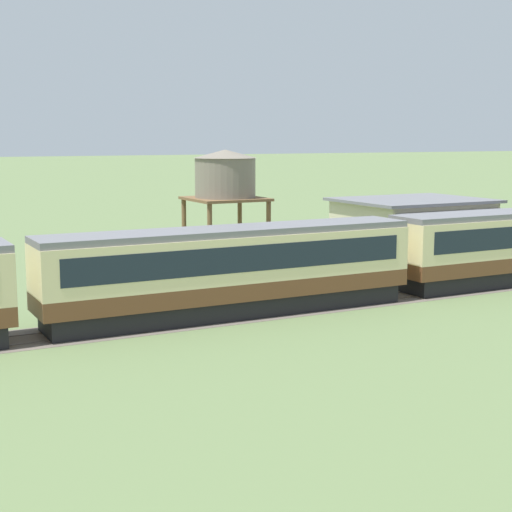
% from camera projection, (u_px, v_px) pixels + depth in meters
% --- Properties ---
extents(passenger_train, '(93.98, 3.02, 4.10)m').
position_uv_depth(passenger_train, '(237.00, 267.00, 36.18)').
color(passenger_train, brown).
rests_on(passenger_train, ground_plane).
extents(railway_track, '(142.16, 3.60, 0.04)m').
position_uv_depth(railway_track, '(35.00, 338.00, 32.25)').
color(railway_track, '#665B51').
rests_on(railway_track, ground_plane).
extents(station_building, '(9.82, 9.26, 3.92)m').
position_uv_depth(station_building, '(413.00, 226.00, 54.83)').
color(station_building, beige).
rests_on(station_building, ground_plane).
extents(water_tower, '(4.33, 4.33, 7.45)m').
position_uv_depth(water_tower, '(225.00, 177.00, 46.83)').
color(water_tower, brown).
rests_on(water_tower, ground_plane).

